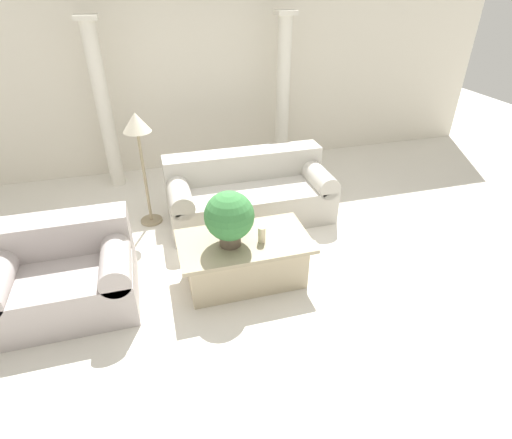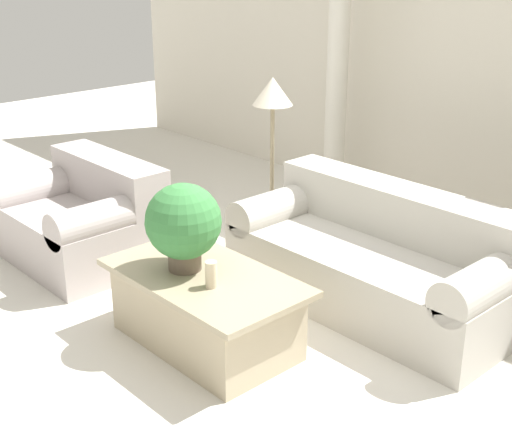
{
  "view_description": "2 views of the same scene",
  "coord_description": "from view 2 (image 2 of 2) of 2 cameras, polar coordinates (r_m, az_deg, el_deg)",
  "views": [
    {
      "loc": [
        -0.79,
        -3.66,
        2.75
      ],
      "look_at": [
        0.18,
        -0.18,
        0.53
      ],
      "focal_mm": 28.0,
      "sensor_mm": 36.0,
      "label": 1
    },
    {
      "loc": [
        3.15,
        -2.95,
        2.42
      ],
      "look_at": [
        -0.13,
        0.07,
        0.69
      ],
      "focal_mm": 50.0,
      "sensor_mm": 36.0,
      "label": 2
    }
  ],
  "objects": [
    {
      "name": "ground_plane",
      "position": [
        4.95,
        0.4,
        -8.03
      ],
      "size": [
        16.0,
        16.0,
        0.0
      ],
      "primitive_type": "plane",
      "color": "silver"
    },
    {
      "name": "wall_back",
      "position": [
        6.52,
        18.54,
        12.98
      ],
      "size": [
        10.0,
        0.06,
        3.2
      ],
      "color": "silver",
      "rests_on": "ground_plane"
    },
    {
      "name": "sofa_long",
      "position": [
        5.11,
        9.7,
        -3.14
      ],
      "size": [
        2.07,
        0.95,
        0.81
      ],
      "color": "#B7B2A8",
      "rests_on": "ground_plane"
    },
    {
      "name": "loveseat",
      "position": [
        5.92,
        -13.61,
        0.14
      ],
      "size": [
        1.27,
        0.95,
        0.81
      ],
      "color": "#B1A7A5",
      "rests_on": "ground_plane"
    },
    {
      "name": "coffee_table",
      "position": [
        4.57,
        -4.06,
        -7.12
      ],
      "size": [
        1.32,
        0.75,
        0.49
      ],
      "color": "tan",
      "rests_on": "ground_plane"
    },
    {
      "name": "potted_plant",
      "position": [
        4.43,
        -5.83,
        -0.29
      ],
      "size": [
        0.48,
        0.48,
        0.56
      ],
      "color": "brown",
      "rests_on": "coffee_table"
    },
    {
      "name": "pillar_candle",
      "position": [
        4.27,
        -3.6,
        -4.4
      ],
      "size": [
        0.07,
        0.07,
        0.17
      ],
      "color": "beige",
      "rests_on": "coffee_table"
    },
    {
      "name": "floor_lamp",
      "position": [
        5.77,
        1.33,
        8.78
      ],
      "size": [
        0.32,
        0.32,
        1.43
      ],
      "color": "gray",
      "rests_on": "ground_plane"
    },
    {
      "name": "column_left",
      "position": [
        6.96,
        6.5,
        10.97
      ],
      "size": [
        0.29,
        0.29,
        2.33
      ],
      "color": "silver",
      "rests_on": "ground_plane"
    }
  ]
}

